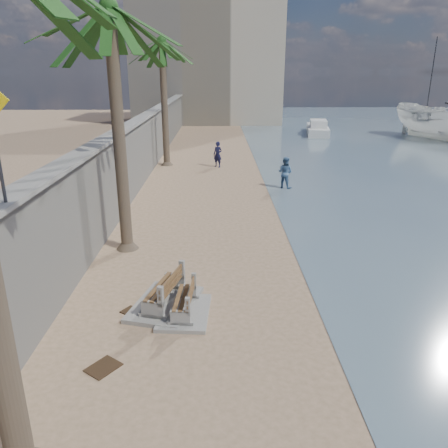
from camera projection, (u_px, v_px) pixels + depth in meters
name	position (u px, v px, depth m)	size (l,w,h in m)	color
ground_plane	(254.00, 397.00, 8.67)	(140.00, 140.00, 0.00)	tan
seawall	(145.00, 147.00, 26.91)	(0.45, 70.00, 3.50)	gray
wall_cap	(143.00, 117.00, 26.32)	(0.80, 70.00, 0.12)	gray
end_building	(207.00, 65.00, 55.43)	(18.00, 12.00, 14.00)	#B7AA93
bench_near	(184.00, 302.00, 11.52)	(1.41, 1.97, 0.79)	gray
bench_far	(165.00, 293.00, 11.89)	(2.06, 2.57, 0.94)	gray
palm_mid	(109.00, 11.00, 13.36)	(5.00, 5.00, 8.89)	brown
palm_back	(162.00, 43.00, 27.67)	(5.00, 5.00, 8.89)	brown
streetlight	(109.00, 58.00, 17.75)	(0.28, 0.28, 5.12)	#2D2D33
person_a	(218.00, 153.00, 29.34)	(0.71, 0.48, 1.96)	#131536
person_b	(285.00, 171.00, 24.00)	(0.93, 0.72, 1.92)	#486B95
boat_cruiser	(439.00, 120.00, 41.25)	(3.84, 3.95, 4.51)	silver
yacht_far	(317.00, 130.00, 45.50)	(7.29, 2.04, 1.50)	silver
sailboat_west	(425.00, 119.00, 56.54)	(5.08, 5.58, 10.31)	silver
debris_b	(103.00, 367.00, 9.51)	(0.68, 0.54, 0.03)	#382616
debris_d	(132.00, 312.00, 11.72)	(0.52, 0.42, 0.03)	#382616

